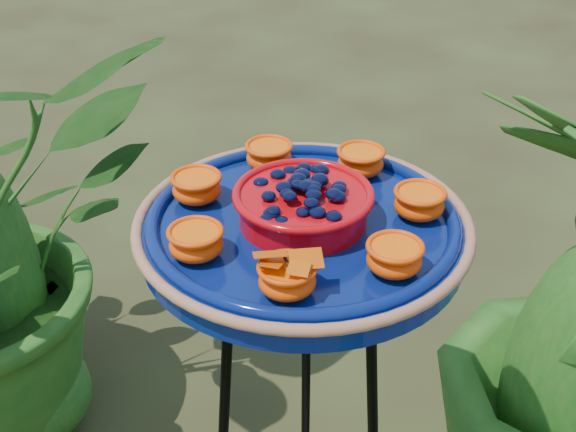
# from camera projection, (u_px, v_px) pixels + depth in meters

# --- Properties ---
(tripod_stand) EXTENTS (0.33, 0.34, 0.82)m
(tripod_stand) POSITION_uv_depth(u_px,v_px,m) (301.00, 422.00, 1.21)
(tripod_stand) COLOR black
(tripod_stand) RESTS_ON ground
(feeder_dish) EXTENTS (0.46, 0.46, 0.10)m
(feeder_dish) POSITION_uv_depth(u_px,v_px,m) (303.00, 223.00, 1.02)
(feeder_dish) COLOR #071655
(feeder_dish) RESTS_ON tripod_stand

